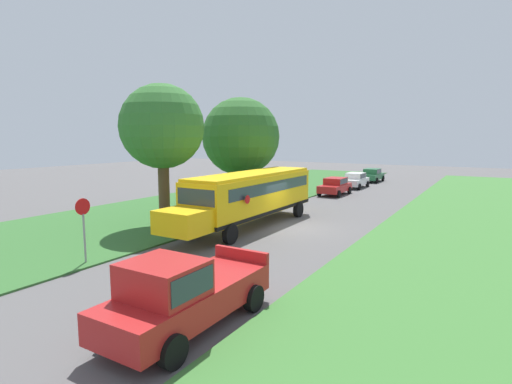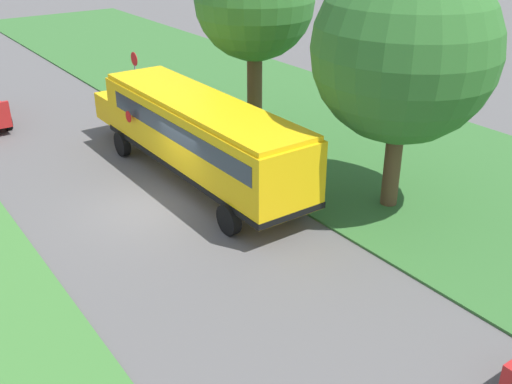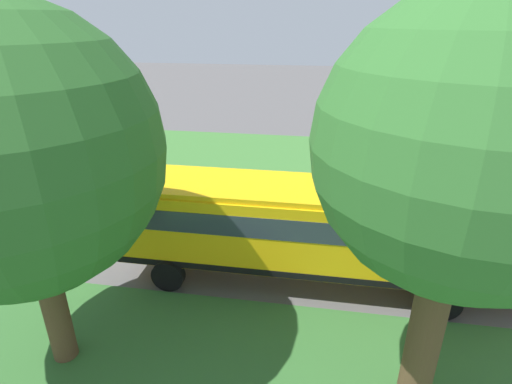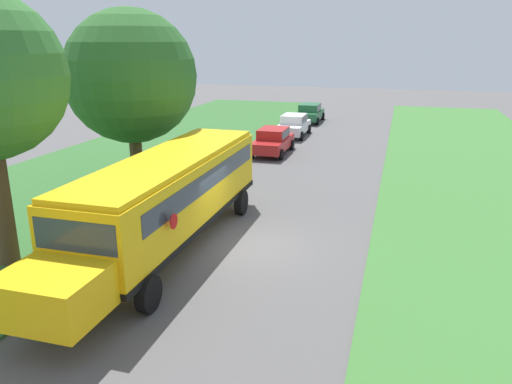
{
  "view_description": "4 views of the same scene",
  "coord_description": "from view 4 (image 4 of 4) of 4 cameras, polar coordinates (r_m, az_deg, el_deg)",
  "views": [
    {
      "loc": [
        9.63,
        -20.55,
        5.15
      ],
      "look_at": [
        -2.44,
        -0.4,
        1.98
      ],
      "focal_mm": 28.0,
      "sensor_mm": 36.0,
      "label": 1
    },
    {
      "loc": [
        7.51,
        16.7,
        9.31
      ],
      "look_at": [
        -1.99,
        3.42,
        1.39
      ],
      "focal_mm": 42.0,
      "sensor_mm": 36.0,
      "label": 2
    },
    {
      "loc": [
        -13.24,
        -1.25,
        7.66
      ],
      "look_at": [
        -0.46,
        0.86,
        1.99
      ],
      "focal_mm": 28.0,
      "sensor_mm": 36.0,
      "label": 3
    },
    {
      "loc": [
        4.65,
        -15.21,
        6.81
      ],
      "look_at": [
        0.03,
        0.77,
        1.71
      ],
      "focal_mm": 35.0,
      "sensor_mm": 36.0,
      "label": 4
    }
  ],
  "objects": [
    {
      "name": "car_white_middle",
      "position": [
        36.88,
        4.31,
        7.74
      ],
      "size": [
        2.02,
        4.4,
        1.56
      ],
      "color": "silver",
      "rests_on": "ground"
    },
    {
      "name": "oak_tree_roadside_mid",
      "position": [
        22.72,
        -13.95,
        12.88
      ],
      "size": [
        5.76,
        5.76,
        8.16
      ],
      "color": "brown",
      "rests_on": "ground"
    },
    {
      "name": "ground_plane",
      "position": [
        17.3,
        -0.81,
        -6.15
      ],
      "size": [
        120.0,
        120.0,
        0.0
      ],
      "primitive_type": "plane",
      "color": "#565454"
    },
    {
      "name": "car_green_furthest",
      "position": [
        43.43,
        6.18,
        9.1
      ],
      "size": [
        2.02,
        4.4,
        1.56
      ],
      "color": "#236038",
      "rests_on": "ground"
    },
    {
      "name": "car_red_nearest",
      "position": [
        31.01,
        1.94,
        6.01
      ],
      "size": [
        2.02,
        4.4,
        1.56
      ],
      "color": "#B21E1E",
      "rests_on": "ground"
    },
    {
      "name": "grass_verge",
      "position": [
        22.18,
        -26.39,
        -2.58
      ],
      "size": [
        12.0,
        80.0,
        0.08
      ],
      "primitive_type": "cube",
      "color": "#33662D",
      "rests_on": "ground"
    },
    {
      "name": "school_bus",
      "position": [
        16.68,
        -10.03,
        -0.26
      ],
      "size": [
        2.84,
        12.42,
        3.16
      ],
      "color": "yellow",
      "rests_on": "ground"
    }
  ]
}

